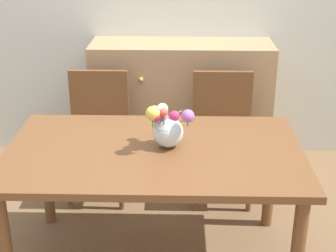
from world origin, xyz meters
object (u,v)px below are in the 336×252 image
chair_left (98,126)px  flower_vase (167,126)px  dresser (181,104)px  dining_table (154,163)px  chair_right (222,127)px

chair_left → flower_vase: flower_vase is taller
dresser → dining_table: bearing=-96.4°
dining_table → dresser: size_ratio=1.15×
dining_table → dresser: dresser is taller
dining_table → chair_right: (0.44, 0.83, -0.13)m
dresser → flower_vase: size_ratio=5.27×
chair_right → flower_vase: bearing=65.0°
chair_right → dresser: size_ratio=0.64×
flower_vase → chair_left: bearing=122.5°
dresser → flower_vase: bearing=-93.5°
dining_table → chair_right: 0.95m
dining_table → flower_vase: 0.22m
flower_vase → dining_table: bearing=-158.9°
chair_left → flower_vase: 1.01m
dining_table → flower_vase: (0.07, 0.03, 0.21)m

